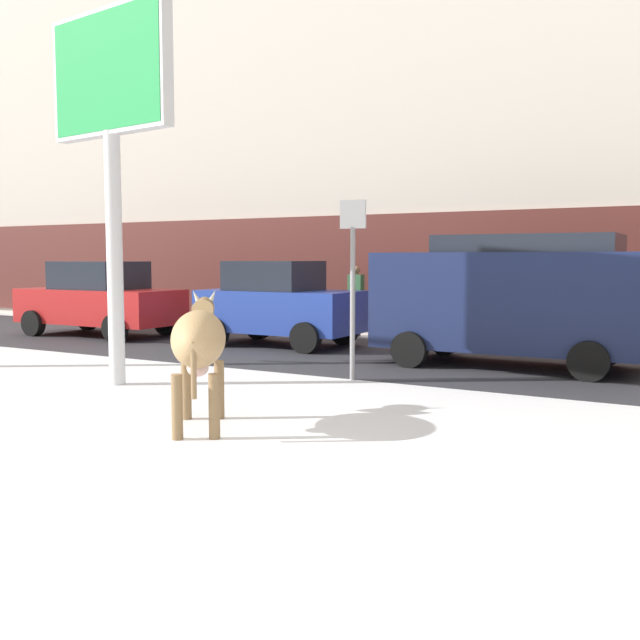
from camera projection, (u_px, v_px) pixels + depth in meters
ground_plane at (128, 489)px, 6.02m from camera, size 120.00×120.00×0.00m
road_strip at (462, 361)px, 13.43m from camera, size 60.00×5.60×0.01m
building_facade at (548, 79)px, 18.44m from camera, size 44.00×6.10×13.00m
cow_tan at (199, 341)px, 8.14m from camera, size 1.42×1.79×1.54m
billboard at (110, 95)px, 10.62m from camera, size 2.53×0.51×5.56m
car_red_sedan at (100, 299)px, 17.82m from camera, size 4.23×2.03×1.84m
car_blue_hatchback at (279, 304)px, 15.77m from camera, size 3.53×1.96×1.86m
car_navy_van at (511, 297)px, 12.68m from camera, size 4.63×2.18×2.32m
pedestrian_by_cars at (356, 301)px, 17.70m from camera, size 0.36×0.24×1.73m
street_sign at (353, 274)px, 11.25m from camera, size 0.44×0.08×2.82m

